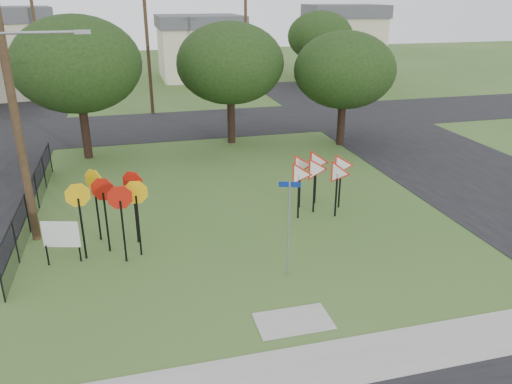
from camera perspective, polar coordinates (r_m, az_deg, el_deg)
ground at (r=15.63m, az=1.47°, el=-9.54°), size 140.00×140.00×0.00m
sidewalk at (r=12.40m, az=7.11°, el=-19.20°), size 30.00×1.60×0.02m
street_right at (r=28.89m, az=19.25°, el=4.15°), size 8.00×50.00×0.02m
street_far at (r=34.03m, az=-7.89°, el=7.68°), size 60.00×8.00×0.02m
curb_pad at (r=13.72m, az=4.31°, el=-14.51°), size 2.00×1.20×0.02m
street_name_sign at (r=14.88m, az=3.76°, el=-3.58°), size 0.61×0.22×3.08m
stop_sign_cluster at (r=16.87m, az=-16.20°, el=-0.62°), size 2.58×2.14×2.64m
yield_sign_cluster at (r=19.61m, az=7.13°, el=2.47°), size 2.93×2.07×2.32m
info_board at (r=17.00m, az=-21.40°, el=-4.68°), size 1.15×0.35×1.47m
utility_pole_main at (r=17.92m, az=-26.03°, el=10.25°), size 3.55×0.33×10.00m
far_pole_a at (r=37.05m, az=-12.25°, el=15.75°), size 1.40×0.24×9.00m
far_pole_b at (r=42.15m, az=-1.17°, el=16.52°), size 1.40×0.24×8.50m
far_pole_c at (r=43.44m, az=-23.66°, el=15.29°), size 1.40×0.24×9.00m
fence_run at (r=20.80m, az=-24.22°, el=-0.93°), size 0.05×11.55×1.50m
house_mid at (r=53.63m, az=-6.44°, el=16.20°), size 8.40×8.40×6.20m
house_right at (r=53.65m, az=9.83°, el=16.57°), size 8.30×8.30×7.20m
tree_near_left at (r=27.13m, az=-19.79°, el=13.55°), size 6.40×6.40×7.27m
tree_near_mid at (r=28.65m, az=-2.97°, el=14.47°), size 6.00×6.00×6.80m
tree_near_right at (r=28.64m, az=10.08°, el=13.55°), size 5.60×5.60×6.33m
tree_far_right at (r=48.35m, az=7.35°, el=17.24°), size 6.00×6.00×6.80m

